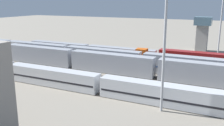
{
  "coord_description": "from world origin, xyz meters",
  "views": [
    {
      "loc": [
        -34.28,
        62.66,
        18.46
      ],
      "look_at": [
        -6.58,
        4.43,
        2.5
      ],
      "focal_mm": 40.48,
      "sensor_mm": 36.0,
      "label": 1
    }
  ],
  "objects_px": {
    "light_mast_0": "(223,3)",
    "light_mast_1": "(166,9)",
    "train_on_track_8": "(101,85)",
    "train_on_track_3": "(151,60)",
    "train_on_track_5": "(112,63)",
    "train_on_track_2": "(114,53)",
    "train_on_track_4": "(102,57)",
    "control_tower": "(202,31)"
  },
  "relations": [
    {
      "from": "train_on_track_2",
      "to": "light_mast_1",
      "type": "distance_m",
      "value": 43.27
    },
    {
      "from": "train_on_track_2",
      "to": "control_tower",
      "type": "xyz_separation_m",
      "value": [
        -23.77,
        -26.52,
        5.35
      ]
    },
    {
      "from": "train_on_track_5",
      "to": "light_mast_1",
      "type": "distance_m",
      "value": 29.09
    },
    {
      "from": "train_on_track_5",
      "to": "light_mast_1",
      "type": "xyz_separation_m",
      "value": [
        -17.93,
        17.66,
        14.6
      ]
    },
    {
      "from": "train_on_track_4",
      "to": "control_tower",
      "type": "relative_size",
      "value": 9.43
    },
    {
      "from": "train_on_track_3",
      "to": "light_mast_0",
      "type": "height_order",
      "value": "light_mast_0"
    },
    {
      "from": "light_mast_0",
      "to": "train_on_track_2",
      "type": "bearing_deg",
      "value": 22.45
    },
    {
      "from": "train_on_track_2",
      "to": "train_on_track_4",
      "type": "relative_size",
      "value": 0.55
    },
    {
      "from": "train_on_track_2",
      "to": "train_on_track_4",
      "type": "bearing_deg",
      "value": 94.17
    },
    {
      "from": "train_on_track_4",
      "to": "train_on_track_3",
      "type": "bearing_deg",
      "value": -158.85
    },
    {
      "from": "train_on_track_5",
      "to": "train_on_track_4",
      "type": "bearing_deg",
      "value": -42.94
    },
    {
      "from": "light_mast_0",
      "to": "train_on_track_4",
      "type": "bearing_deg",
      "value": 37.28
    },
    {
      "from": "train_on_track_5",
      "to": "train_on_track_8",
      "type": "bearing_deg",
      "value": 107.51
    },
    {
      "from": "control_tower",
      "to": "train_on_track_2",
      "type": "bearing_deg",
      "value": 48.13
    },
    {
      "from": "light_mast_0",
      "to": "light_mast_1",
      "type": "xyz_separation_m",
      "value": [
        6.29,
        45.19,
        -0.47
      ]
    },
    {
      "from": "train_on_track_5",
      "to": "light_mast_0",
      "type": "bearing_deg",
      "value": -131.34
    },
    {
      "from": "train_on_track_5",
      "to": "control_tower",
      "type": "xyz_separation_m",
      "value": [
        -17.67,
        -41.52,
        4.83
      ]
    },
    {
      "from": "train_on_track_3",
      "to": "control_tower",
      "type": "bearing_deg",
      "value": -107.8
    },
    {
      "from": "train_on_track_5",
      "to": "light_mast_1",
      "type": "relative_size",
      "value": 2.64
    },
    {
      "from": "train_on_track_2",
      "to": "light_mast_1",
      "type": "bearing_deg",
      "value": 126.35
    },
    {
      "from": "train_on_track_4",
      "to": "light_mast_0",
      "type": "xyz_separation_m",
      "value": [
        -29.59,
        -22.53,
        15.09
      ]
    },
    {
      "from": "light_mast_0",
      "to": "control_tower",
      "type": "relative_size",
      "value": 2.19
    },
    {
      "from": "train_on_track_2",
      "to": "train_on_track_8",
      "type": "bearing_deg",
      "value": 109.86
    },
    {
      "from": "train_on_track_4",
      "to": "light_mast_0",
      "type": "bearing_deg",
      "value": -142.72
    },
    {
      "from": "train_on_track_8",
      "to": "train_on_track_2",
      "type": "height_order",
      "value": "train_on_track_2"
    },
    {
      "from": "light_mast_0",
      "to": "light_mast_1",
      "type": "height_order",
      "value": "light_mast_0"
    },
    {
      "from": "train_on_track_3",
      "to": "light_mast_1",
      "type": "xyz_separation_m",
      "value": [
        -10.38,
        27.66,
        15.06
      ]
    },
    {
      "from": "train_on_track_3",
      "to": "light_mast_0",
      "type": "bearing_deg",
      "value": -133.56
    },
    {
      "from": "light_mast_1",
      "to": "train_on_track_8",
      "type": "bearing_deg",
      "value": -11.39
    },
    {
      "from": "light_mast_0",
      "to": "control_tower",
      "type": "distance_m",
      "value": 18.53
    },
    {
      "from": "train_on_track_3",
      "to": "control_tower",
      "type": "height_order",
      "value": "control_tower"
    },
    {
      "from": "train_on_track_4",
      "to": "train_on_track_2",
      "type": "bearing_deg",
      "value": -85.83
    },
    {
      "from": "train_on_track_8",
      "to": "train_on_track_3",
      "type": "relative_size",
      "value": 9.56
    },
    {
      "from": "train_on_track_2",
      "to": "train_on_track_5",
      "type": "bearing_deg",
      "value": 112.13
    },
    {
      "from": "control_tower",
      "to": "train_on_track_5",
      "type": "bearing_deg",
      "value": 66.95
    },
    {
      "from": "train_on_track_5",
      "to": "train_on_track_2",
      "type": "xyz_separation_m",
      "value": [
        6.1,
        -15.0,
        -0.52
      ]
    },
    {
      "from": "train_on_track_2",
      "to": "control_tower",
      "type": "height_order",
      "value": "control_tower"
    },
    {
      "from": "train_on_track_3",
      "to": "light_mast_0",
      "type": "distance_m",
      "value": 28.75
    },
    {
      "from": "train_on_track_5",
      "to": "train_on_track_2",
      "type": "height_order",
      "value": "train_on_track_5"
    },
    {
      "from": "train_on_track_8",
      "to": "train_on_track_5",
      "type": "bearing_deg",
      "value": -72.49
    },
    {
      "from": "control_tower",
      "to": "light_mast_0",
      "type": "bearing_deg",
      "value": 115.11
    },
    {
      "from": "train_on_track_8",
      "to": "light_mast_1",
      "type": "xyz_separation_m",
      "value": [
        -13.2,
        2.66,
        15.23
      ]
    }
  ]
}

